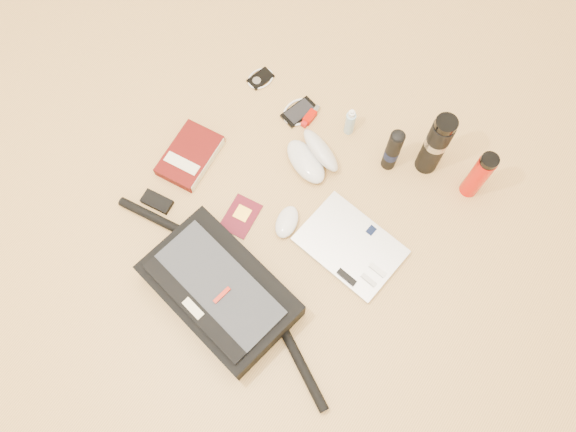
{
  "coord_description": "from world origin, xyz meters",
  "views": [
    {
      "loc": [
        0.34,
        -0.45,
        1.72
      ],
      "look_at": [
        -0.01,
        0.06,
        0.06
      ],
      "focal_mm": 35.0,
      "sensor_mm": 36.0,
      "label": 1
    }
  ],
  "objects": [
    {
      "name": "aerosol_can",
      "position": [
        0.15,
        0.43,
        0.1
      ],
      "size": [
        0.06,
        0.06,
        0.21
      ],
      "rotation": [
        0.0,
        0.0,
        0.16
      ],
      "color": "black",
      "rests_on": "ground"
    },
    {
      "name": "sunglasses_case",
      "position": [
        -0.07,
        0.29,
        0.04
      ],
      "size": [
        0.23,
        0.21,
        0.11
      ],
      "rotation": [
        0.0,
        0.0,
        -0.41
      ],
      "color": "silver",
      "rests_on": "ground"
    },
    {
      "name": "ipod",
      "position": [
        -0.4,
        0.46,
        0.01
      ],
      "size": [
        0.1,
        0.1,
        0.01
      ],
      "rotation": [
        0.0,
        0.0,
        -0.25
      ],
      "color": "black",
      "rests_on": "ground"
    },
    {
      "name": "messenger_bag",
      "position": [
        -0.05,
        -0.25,
        0.06
      ],
      "size": [
        0.91,
        0.36,
        0.13
      ],
      "rotation": [
        0.0,
        0.0,
        -0.19
      ],
      "color": "black",
      "rests_on": "ground"
    },
    {
      "name": "thermos_red",
      "position": [
        0.42,
        0.5,
        0.11
      ],
      "size": [
        0.07,
        0.07,
        0.23
      ],
      "rotation": [
        0.0,
        0.0,
        -0.12
      ],
      "color": "red",
      "rests_on": "ground"
    },
    {
      "name": "mouse",
      "position": [
        -0.01,
        0.06,
        0.02
      ],
      "size": [
        0.09,
        0.13,
        0.04
      ],
      "rotation": [
        0.0,
        0.0,
        0.24
      ],
      "color": "silver",
      "rests_on": "ground"
    },
    {
      "name": "passport",
      "position": [
        -0.15,
        -0.01,
        0.0
      ],
      "size": [
        0.11,
        0.14,
        0.01
      ],
      "rotation": [
        0.0,
        0.0,
        0.12
      ],
      "color": "#540C18",
      "rests_on": "ground"
    },
    {
      "name": "spray_bottle",
      "position": [
        -0.03,
        0.46,
        0.06
      ],
      "size": [
        0.04,
        0.04,
        0.13
      ],
      "rotation": [
        0.0,
        0.0,
        -0.32
      ],
      "color": "#95BECF",
      "rests_on": "ground"
    },
    {
      "name": "inhaler",
      "position": [
        -0.17,
        0.43,
        0.01
      ],
      "size": [
        0.03,
        0.09,
        0.02
      ],
      "rotation": [
        0.0,
        0.0,
        -0.02
      ],
      "color": "#A40B00",
      "rests_on": "ground"
    },
    {
      "name": "book",
      "position": [
        -0.41,
        0.07,
        0.02
      ],
      "size": [
        0.17,
        0.23,
        0.04
      ],
      "rotation": [
        0.0,
        0.0,
        0.1
      ],
      "color": "#4E0A08",
      "rests_on": "ground"
    },
    {
      "name": "thermos_black",
      "position": [
        0.26,
        0.5,
        0.14
      ],
      "size": [
        0.08,
        0.08,
        0.28
      ],
      "rotation": [
        0.0,
        0.0,
        -0.16
      ],
      "color": "black",
      "rests_on": "ground"
    },
    {
      "name": "phone",
      "position": [
        -0.21,
        0.42,
        0.01
      ],
      "size": [
        0.12,
        0.14,
        0.01
      ],
      "rotation": [
        0.0,
        0.0,
        -0.27
      ],
      "color": "black",
      "rests_on": "ground"
    },
    {
      "name": "ground",
      "position": [
        0.0,
        0.0,
        0.0
      ],
      "size": [
        4.0,
        4.0,
        0.0
      ],
      "primitive_type": "plane",
      "color": "tan",
      "rests_on": "ground"
    },
    {
      "name": "laptop",
      "position": [
        0.2,
        0.1,
        0.01
      ],
      "size": [
        0.34,
        0.26,
        0.03
      ],
      "rotation": [
        0.0,
        0.0,
        -0.12
      ],
      "color": "silver",
      "rests_on": "ground"
    }
  ]
}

